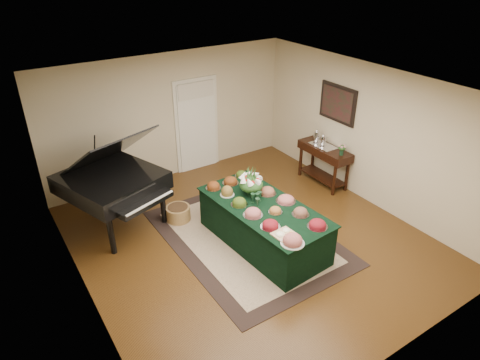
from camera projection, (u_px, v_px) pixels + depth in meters
ground at (249, 239)px, 7.54m from camera, size 6.00×6.00×0.00m
area_rug at (246, 237)px, 7.58m from camera, size 2.49×3.49×0.01m
kitchen_doorway at (197, 126)px, 9.52m from camera, size 1.05×0.07×2.10m
buffet_table at (263, 225)px, 7.24m from camera, size 1.29×2.44×0.77m
food_platters at (263, 203)px, 7.04m from camera, size 1.11×2.42×0.13m
cutting_board at (284, 233)px, 6.33m from camera, size 0.35×0.35×0.10m
green_goblets at (257, 199)px, 7.08m from camera, size 0.23×0.25×0.18m
floral_centerpiece at (251, 182)px, 7.26m from camera, size 0.42×0.42×0.42m
grand_piano at (112, 181)px, 7.51m from camera, size 1.91×2.11×1.81m
wicker_basket at (178, 214)px, 8.00m from camera, size 0.45×0.45×0.28m
mahogany_sideboard at (324, 155)px, 9.05m from camera, size 0.45×1.24×0.84m
tea_service at (320, 139)px, 9.02m from camera, size 0.34×0.58×0.30m
pink_bouquet at (342, 148)px, 8.54m from camera, size 0.18×0.18×0.23m
wall_painting at (338, 103)px, 8.63m from camera, size 0.05×0.95×0.75m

